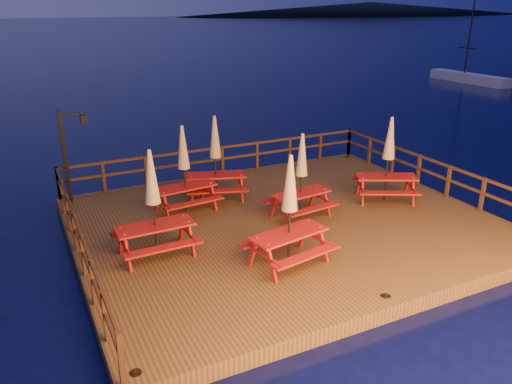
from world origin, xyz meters
TOP-DOWN VIEW (x-y plane):
  - ground at (0.00, 0.00)m, footprint 500.00×500.00m
  - deck at (0.00, 0.00)m, footprint 12.00×10.00m
  - deck_piles at (0.00, 0.00)m, footprint 11.44×9.44m
  - railing at (0.00, 1.78)m, footprint 11.80×9.75m
  - lamp_post at (-5.39, 4.55)m, footprint 0.85×0.18m
  - headland_right at (185.00, 230.00)m, footprint 230.40×86.40m
  - sailboat at (29.32, 19.53)m, footprint 1.40×7.70m
  - picnic_table_0 at (-2.41, 2.04)m, footprint 2.07×1.77m
  - picnic_table_1 at (3.78, -0.00)m, footprint 2.47×2.32m
  - picnic_table_2 at (0.56, 0.06)m, footprint 1.98×1.70m
  - picnic_table_3 at (-4.04, -0.45)m, footprint 2.02×1.68m
  - picnic_table_4 at (-1.22, -2.34)m, footprint 2.24×1.96m
  - picnic_table_5 at (-1.15, 2.61)m, footprint 2.34×2.12m

SIDE VIEW (x-z plane):
  - deck_piles at x=0.00m, z-range -1.00..0.40m
  - ground at x=0.00m, z-range 0.00..0.00m
  - deck at x=0.00m, z-range 0.00..0.40m
  - sailboat at x=29.32m, z-range -5.33..6.09m
  - railing at x=0.00m, z-range 0.61..1.71m
  - picnic_table_2 at x=0.56m, z-range 0.45..3.05m
  - picnic_table_0 at x=-2.41m, z-range 0.45..3.18m
  - picnic_table_1 at x=3.78m, z-range 0.45..3.24m
  - picnic_table_5 at x=-1.15m, z-range 0.45..3.24m
  - picnic_table_3 at x=-4.04m, z-range 0.46..3.28m
  - picnic_table_4 at x=-1.22m, z-range 0.46..3.29m
  - lamp_post at x=-5.39m, z-range 0.70..3.70m
  - headland_right at x=185.00m, z-range 0.00..7.00m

